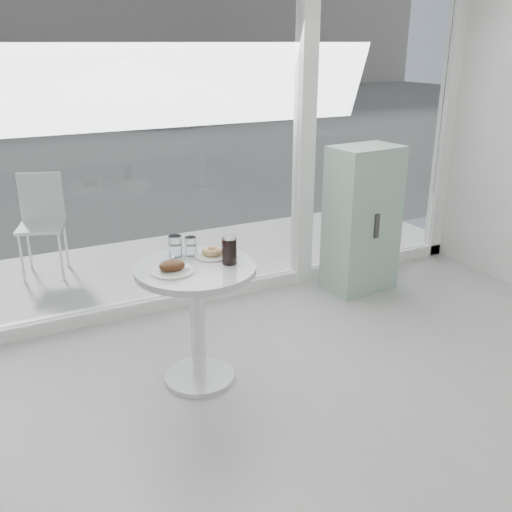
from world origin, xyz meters
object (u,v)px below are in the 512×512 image
cola_glass (229,251)px  patio_chair (41,218)px  water_tumbler_b (191,247)px  water_tumbler_a (175,247)px  main_table (197,300)px  car_silver (145,90)px  mint_cabinet (362,220)px  plate_fritter (173,267)px  plate_donut (212,253)px

cola_glass → patio_chair: bearing=109.5°
water_tumbler_b → water_tumbler_a: bearing=165.9°
main_table → water_tumbler_a: (-0.05, 0.21, 0.28)m
water_tumbler_a → cola_glass: bearing=-46.7°
car_silver → patio_chair: bearing=172.3°
mint_cabinet → car_silver: (1.78, 12.33, 0.13)m
main_table → car_silver: car_silver is taller
main_table → car_silver: 13.54m
main_table → car_silver: bearing=74.8°
cola_glass → water_tumbler_b: bearing=122.9°
main_table → patio_chair: patio_chair is taller
mint_cabinet → patio_chair: (-2.37, 1.48, -0.06)m
water_tumbler_a → cola_glass: (0.25, -0.26, 0.02)m
mint_cabinet → plate_fritter: size_ratio=4.92×
cola_glass → mint_cabinet: bearing=26.6°
plate_donut → water_tumbler_a: water_tumbler_a is taller
car_silver → water_tumbler_a: bearing=177.7°
car_silver → water_tumbler_a: 13.35m
cola_glass → main_table: bearing=165.3°
car_silver → water_tumbler_a: size_ratio=34.28×
plate_fritter → water_tumbler_b: bearing=48.1°
main_table → plate_donut: bearing=34.4°
mint_cabinet → main_table: bearing=-162.6°
plate_donut → mint_cabinet: bearing=21.3°
main_table → cola_glass: 0.36m
mint_cabinet → water_tumbler_a: size_ratio=9.27×
patio_chair → car_silver: bearing=85.6°
mint_cabinet → cola_glass: bearing=-158.5°
patio_chair → mint_cabinet: bearing=-15.5°
plate_donut → water_tumbler_a: size_ratio=1.63×
water_tumbler_a → water_tumbler_b: bearing=-14.1°
patio_chair → car_silver: size_ratio=0.20×
patio_chair → water_tumbler_b: bearing=-55.7°
plate_fritter → water_tumbler_b: (0.19, 0.21, 0.02)m
patio_chair → plate_fritter: bearing=-61.9°
main_table → patio_chair: (-0.61, 2.21, 0.00)m
main_table → plate_fritter: 0.29m
water_tumbler_a → plate_donut: bearing=-28.1°
main_table → mint_cabinet: (1.76, 0.73, 0.06)m
water_tumbler_b → cola_glass: (0.15, -0.24, 0.03)m
plate_donut → cola_glass: bearing=-73.0°
plate_donut → plate_fritter: bearing=-156.4°
car_silver → plate_donut: size_ratio=21.07×
patio_chair → plate_fritter: 2.30m
car_silver → cola_glass: (-3.35, -13.12, 0.11)m
patio_chair → cola_glass: 2.42m
plate_donut → cola_glass: (0.05, -0.15, 0.06)m
mint_cabinet → plate_fritter: (-1.91, -0.76, 0.18)m
water_tumbler_a → cola_glass: cola_glass is taller
water_tumbler_a → car_silver: bearing=74.4°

